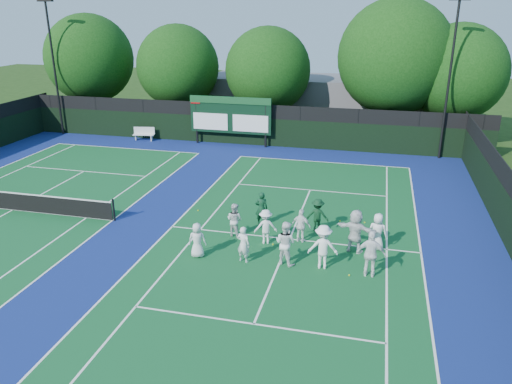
% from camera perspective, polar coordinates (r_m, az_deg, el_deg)
% --- Properties ---
extents(ground, '(120.00, 120.00, 0.00)m').
position_cam_1_polar(ground, '(20.98, 3.36, -6.57)').
color(ground, '#1B360E').
rests_on(ground, ground).
extents(court_apron, '(34.00, 32.00, 0.01)m').
position_cam_1_polar(court_apron, '(23.52, -10.71, -3.80)').
color(court_apron, navy).
rests_on(court_apron, ground).
extents(near_court, '(11.05, 23.85, 0.01)m').
position_cam_1_polar(near_court, '(21.86, 3.85, -5.39)').
color(near_court, '#105125').
rests_on(near_court, ground).
extents(left_court, '(11.05, 23.85, 0.01)m').
position_cam_1_polar(left_court, '(27.67, -26.01, -1.83)').
color(left_court, '#105125').
rests_on(left_court, ground).
extents(back_fence, '(34.00, 0.08, 3.00)m').
position_cam_1_polar(back_fence, '(36.57, -1.22, 7.51)').
color(back_fence, black).
rests_on(back_fence, ground).
extents(scoreboard, '(6.00, 0.21, 3.55)m').
position_cam_1_polar(scoreboard, '(36.27, -2.96, 8.73)').
color(scoreboard, black).
rests_on(scoreboard, ground).
extents(clubhouse, '(18.00, 6.00, 4.00)m').
position_cam_1_polar(clubhouse, '(43.40, 6.77, 10.29)').
color(clubhouse, slate).
rests_on(clubhouse, ground).
extents(light_pole_left, '(1.20, 0.30, 10.12)m').
position_cam_1_polar(light_pole_left, '(42.00, -22.27, 14.57)').
color(light_pole_left, black).
rests_on(light_pole_left, ground).
extents(light_pole_right, '(1.20, 0.30, 10.12)m').
position_cam_1_polar(light_pole_right, '(34.53, 21.45, 13.72)').
color(light_pole_right, black).
rests_on(light_pole_right, ground).
extents(tennis_net, '(11.30, 0.10, 1.10)m').
position_cam_1_polar(tennis_net, '(27.51, -26.17, -0.90)').
color(tennis_net, black).
rests_on(tennis_net, ground).
extents(bench, '(1.64, 0.69, 1.01)m').
position_cam_1_polar(bench, '(38.91, -12.68, 6.57)').
color(bench, silver).
rests_on(bench, ground).
extents(tree_a, '(7.19, 7.19, 9.10)m').
position_cam_1_polar(tree_a, '(44.82, -18.26, 14.05)').
color(tree_a, black).
rests_on(tree_a, ground).
extents(tree_b, '(6.51, 6.51, 8.34)m').
position_cam_1_polar(tree_b, '(41.33, -8.66, 13.78)').
color(tree_b, black).
rests_on(tree_b, ground).
extents(tree_c, '(6.50, 6.50, 8.24)m').
position_cam_1_polar(tree_c, '(39.16, 1.62, 13.51)').
color(tree_c, black).
rests_on(tree_c, ground).
extents(tree_d, '(8.18, 8.18, 10.25)m').
position_cam_1_polar(tree_d, '(38.18, 15.84, 14.30)').
color(tree_d, black).
rests_on(tree_d, ground).
extents(tree_e, '(6.77, 6.77, 8.60)m').
position_cam_1_polar(tree_e, '(38.63, 22.23, 12.29)').
color(tree_e, black).
rests_on(tree_e, ground).
extents(tennis_ball_0, '(0.07, 0.07, 0.07)m').
position_cam_1_polar(tennis_ball_0, '(21.30, 1.94, -6.00)').
color(tennis_ball_0, '#D2E01A').
rests_on(tennis_ball_0, ground).
extents(tennis_ball_1, '(0.07, 0.07, 0.07)m').
position_cam_1_polar(tennis_ball_1, '(23.92, 12.32, -3.42)').
color(tennis_ball_1, '#D2E01A').
rests_on(tennis_ball_1, ground).
extents(tennis_ball_2, '(0.07, 0.07, 0.07)m').
position_cam_1_polar(tennis_ball_2, '(19.32, 10.61, -9.33)').
color(tennis_ball_2, '#D2E01A').
rests_on(tennis_ball_2, ground).
extents(tennis_ball_3, '(0.07, 0.07, 0.07)m').
position_cam_1_polar(tennis_ball_3, '(24.90, -6.64, -2.10)').
color(tennis_ball_3, '#D2E01A').
rests_on(tennis_ball_3, ground).
extents(tennis_ball_4, '(0.07, 0.07, 0.07)m').
position_cam_1_polar(tennis_ball_4, '(23.85, 9.57, -3.29)').
color(tennis_ball_4, '#D2E01A').
rests_on(tennis_ball_4, ground).
extents(player_front_0, '(0.78, 0.58, 1.45)m').
position_cam_1_polar(player_front_0, '(20.20, -6.73, -5.49)').
color(player_front_0, silver).
rests_on(player_front_0, ground).
extents(player_front_1, '(0.63, 0.49, 1.51)m').
position_cam_1_polar(player_front_1, '(19.67, -1.45, -6.00)').
color(player_front_1, white).
rests_on(player_front_1, ground).
extents(player_front_2, '(1.06, 0.95, 1.78)m').
position_cam_1_polar(player_front_2, '(19.50, 3.37, -5.83)').
color(player_front_2, white).
rests_on(player_front_2, ground).
extents(player_front_3, '(1.22, 0.79, 1.78)m').
position_cam_1_polar(player_front_3, '(19.33, 7.66, -6.24)').
color(player_front_3, white).
rests_on(player_front_3, ground).
extents(player_front_4, '(1.10, 0.50, 1.84)m').
position_cam_1_polar(player_front_4, '(19.06, 13.02, -6.93)').
color(player_front_4, white).
rests_on(player_front_4, ground).
extents(player_back_0, '(0.89, 0.79, 1.53)m').
position_cam_1_polar(player_back_0, '(21.83, -2.47, -3.20)').
color(player_back_0, silver).
rests_on(player_back_0, ground).
extents(player_back_1, '(1.13, 0.88, 1.53)m').
position_cam_1_polar(player_back_1, '(21.16, 1.11, -3.99)').
color(player_back_1, white).
rests_on(player_back_1, ground).
extents(player_back_2, '(0.94, 0.58, 1.49)m').
position_cam_1_polar(player_back_2, '(21.38, 5.19, -3.86)').
color(player_back_2, white).
rests_on(player_back_2, ground).
extents(player_back_3, '(1.81, 1.01, 1.86)m').
position_cam_1_polar(player_back_3, '(20.76, 11.30, -4.40)').
color(player_back_3, silver).
rests_on(player_back_3, ground).
extents(player_back_4, '(0.86, 0.64, 1.60)m').
position_cam_1_polar(player_back_4, '(21.22, 13.70, -4.44)').
color(player_back_4, white).
rests_on(player_back_4, ground).
extents(coach_left, '(0.65, 0.50, 1.60)m').
position_cam_1_polar(coach_left, '(22.94, 0.62, -1.90)').
color(coach_left, '#0F3820').
rests_on(coach_left, ground).
extents(coach_right, '(1.01, 0.59, 1.55)m').
position_cam_1_polar(coach_right, '(22.43, 7.03, -2.66)').
color(coach_right, '#0E341A').
rests_on(coach_right, ground).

